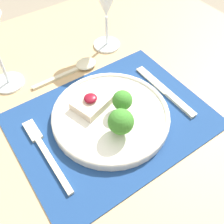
% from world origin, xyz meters
% --- Properties ---
extents(ground_plane, '(8.00, 8.00, 0.00)m').
position_xyz_m(ground_plane, '(0.00, 0.00, 0.00)').
color(ground_plane, gray).
extents(dining_table, '(1.13, 1.06, 0.74)m').
position_xyz_m(dining_table, '(0.00, 0.00, 0.64)').
color(dining_table, tan).
rests_on(dining_table, ground_plane).
extents(placemat, '(0.42, 0.32, 0.00)m').
position_xyz_m(placemat, '(0.00, 0.00, 0.74)').
color(placemat, navy).
rests_on(placemat, dining_table).
extents(dinner_plate, '(0.26, 0.26, 0.08)m').
position_xyz_m(dinner_plate, '(0.00, 0.00, 0.76)').
color(dinner_plate, silver).
rests_on(dinner_plate, placemat).
extents(fork, '(0.02, 0.20, 0.01)m').
position_xyz_m(fork, '(-0.16, 0.02, 0.74)').
color(fork, beige).
rests_on(fork, placemat).
extents(knife, '(0.02, 0.20, 0.01)m').
position_xyz_m(knife, '(0.16, -0.01, 0.74)').
color(knife, beige).
rests_on(knife, placemat).
extents(spoon, '(0.18, 0.05, 0.02)m').
position_xyz_m(spoon, '(0.03, 0.19, 0.74)').
color(spoon, beige).
rests_on(spoon, dining_table).
extents(wine_glass_near, '(0.08, 0.08, 0.19)m').
position_xyz_m(wine_glass_near, '(0.15, 0.24, 0.87)').
color(wine_glass_near, white).
rests_on(wine_glass_near, dining_table).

